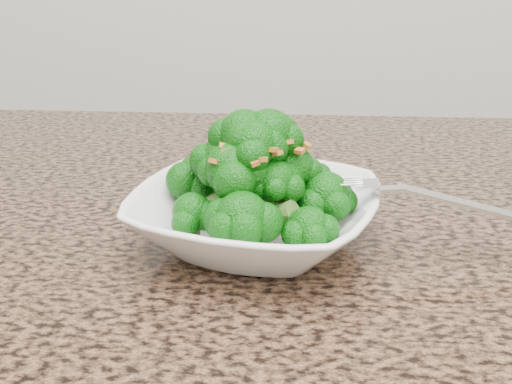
# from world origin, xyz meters

# --- Properties ---
(granite_counter) EXTENTS (1.64, 1.04, 0.03)m
(granite_counter) POSITION_xyz_m (0.00, 0.30, 0.89)
(granite_counter) COLOR brown
(granite_counter) RESTS_ON cabinet
(bowl) EXTENTS (0.26, 0.26, 0.05)m
(bowl) POSITION_xyz_m (-0.04, 0.35, 0.93)
(bowl) COLOR white
(bowl) RESTS_ON granite_counter
(broccoli_pile) EXTENTS (0.19, 0.19, 0.08)m
(broccoli_pile) POSITION_xyz_m (-0.04, 0.35, 0.99)
(broccoli_pile) COLOR #0D650B
(broccoli_pile) RESTS_ON bowl
(garlic_topping) EXTENTS (0.11, 0.11, 0.01)m
(garlic_topping) POSITION_xyz_m (-0.04, 0.35, 1.03)
(garlic_topping) COLOR #BE742E
(garlic_topping) RESTS_ON broccoli_pile
(fork) EXTENTS (0.20, 0.05, 0.01)m
(fork) POSITION_xyz_m (0.08, 0.34, 0.96)
(fork) COLOR silver
(fork) RESTS_ON bowl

